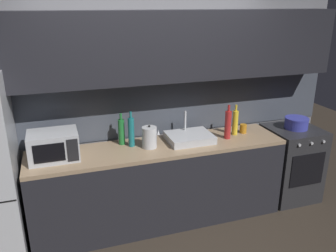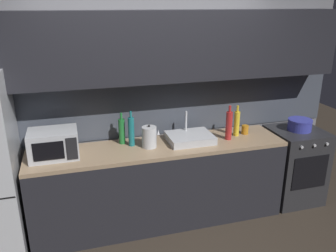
{
  "view_description": "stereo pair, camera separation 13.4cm",
  "coord_description": "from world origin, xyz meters",
  "px_view_note": "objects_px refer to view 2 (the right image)",
  "views": [
    {
      "loc": [
        -0.99,
        -2.33,
        2.32
      ],
      "look_at": [
        0.09,
        0.9,
        1.11
      ],
      "focal_mm": 37.34,
      "sensor_mm": 36.0,
      "label": 1
    },
    {
      "loc": [
        -0.86,
        -2.37,
        2.32
      ],
      "look_at": [
        0.09,
        0.9,
        1.11
      ],
      "focal_mm": 37.34,
      "sensor_mm": 36.0,
      "label": 2
    }
  ],
  "objects_px": {
    "oven_range": "(294,165)",
    "wine_bottle_yellow": "(237,123)",
    "microwave": "(54,144)",
    "wine_bottle_green": "(122,131)",
    "cooking_pot": "(300,125)",
    "mug_amber": "(245,130)",
    "wine_bottle_teal": "(131,131)",
    "wine_bottle_red": "(229,125)",
    "kettle": "(149,137)"
  },
  "relations": [
    {
      "from": "oven_range",
      "to": "wine_bottle_red",
      "type": "distance_m",
      "value": 1.1
    },
    {
      "from": "wine_bottle_green",
      "to": "mug_amber",
      "type": "relative_size",
      "value": 3.34
    },
    {
      "from": "kettle",
      "to": "wine_bottle_yellow",
      "type": "height_order",
      "value": "wine_bottle_yellow"
    },
    {
      "from": "oven_range",
      "to": "mug_amber",
      "type": "distance_m",
      "value": 0.83
    },
    {
      "from": "oven_range",
      "to": "wine_bottle_green",
      "type": "distance_m",
      "value": 2.14
    },
    {
      "from": "kettle",
      "to": "wine_bottle_green",
      "type": "distance_m",
      "value": 0.31
    },
    {
      "from": "kettle",
      "to": "mug_amber",
      "type": "distance_m",
      "value": 1.14
    },
    {
      "from": "microwave",
      "to": "wine_bottle_yellow",
      "type": "distance_m",
      "value": 1.96
    },
    {
      "from": "microwave",
      "to": "oven_range",
      "type": "bearing_deg",
      "value": -0.41
    },
    {
      "from": "microwave",
      "to": "wine_bottle_teal",
      "type": "height_order",
      "value": "wine_bottle_teal"
    },
    {
      "from": "oven_range",
      "to": "cooking_pot",
      "type": "height_order",
      "value": "cooking_pot"
    },
    {
      "from": "mug_amber",
      "to": "cooking_pot",
      "type": "distance_m",
      "value": 0.68
    },
    {
      "from": "microwave",
      "to": "cooking_pot",
      "type": "bearing_deg",
      "value": -0.38
    },
    {
      "from": "wine_bottle_teal",
      "to": "mug_amber",
      "type": "relative_size",
      "value": 3.69
    },
    {
      "from": "wine_bottle_green",
      "to": "cooking_pot",
      "type": "bearing_deg",
      "value": -4.88
    },
    {
      "from": "oven_range",
      "to": "wine_bottle_red",
      "type": "relative_size",
      "value": 2.36
    },
    {
      "from": "kettle",
      "to": "wine_bottle_yellow",
      "type": "distance_m",
      "value": 1.02
    },
    {
      "from": "wine_bottle_teal",
      "to": "cooking_pot",
      "type": "distance_m",
      "value": 1.98
    },
    {
      "from": "wine_bottle_green",
      "to": "microwave",
      "type": "bearing_deg",
      "value": -167.04
    },
    {
      "from": "microwave",
      "to": "wine_bottle_green",
      "type": "xyz_separation_m",
      "value": [
        0.69,
        0.16,
        0.01
      ]
    },
    {
      "from": "wine_bottle_teal",
      "to": "cooking_pot",
      "type": "relative_size",
      "value": 1.36
    },
    {
      "from": "oven_range",
      "to": "wine_bottle_yellow",
      "type": "distance_m",
      "value": 0.98
    },
    {
      "from": "wine_bottle_yellow",
      "to": "mug_amber",
      "type": "xyz_separation_m",
      "value": [
        0.12,
        0.02,
        -0.09
      ]
    },
    {
      "from": "wine_bottle_yellow",
      "to": "wine_bottle_green",
      "type": "height_order",
      "value": "wine_bottle_yellow"
    },
    {
      "from": "wine_bottle_teal",
      "to": "cooking_pot",
      "type": "xyz_separation_m",
      "value": [
        1.98,
        -0.09,
        -0.09
      ]
    },
    {
      "from": "wine_bottle_yellow",
      "to": "mug_amber",
      "type": "relative_size",
      "value": 3.43
    },
    {
      "from": "wine_bottle_teal",
      "to": "mug_amber",
      "type": "xyz_separation_m",
      "value": [
        1.3,
        -0.02,
        -0.11
      ]
    },
    {
      "from": "kettle",
      "to": "cooking_pot",
      "type": "relative_size",
      "value": 0.88
    },
    {
      "from": "wine_bottle_yellow",
      "to": "oven_range",
      "type": "bearing_deg",
      "value": -3.84
    },
    {
      "from": "microwave",
      "to": "mug_amber",
      "type": "xyz_separation_m",
      "value": [
        2.08,
        0.05,
        -0.08
      ]
    },
    {
      "from": "oven_range",
      "to": "mug_amber",
      "type": "bearing_deg",
      "value": 173.98
    },
    {
      "from": "oven_range",
      "to": "mug_amber",
      "type": "height_order",
      "value": "mug_amber"
    },
    {
      "from": "wine_bottle_red",
      "to": "cooking_pot",
      "type": "bearing_deg",
      "value": 1.78
    },
    {
      "from": "microwave",
      "to": "wine_bottle_teal",
      "type": "xyz_separation_m",
      "value": [
        0.77,
        0.07,
        0.02
      ]
    },
    {
      "from": "oven_range",
      "to": "wine_bottle_teal",
      "type": "distance_m",
      "value": 2.06
    },
    {
      "from": "kettle",
      "to": "wine_bottle_green",
      "type": "height_order",
      "value": "wine_bottle_green"
    },
    {
      "from": "microwave",
      "to": "wine_bottle_teal",
      "type": "relative_size",
      "value": 1.23
    },
    {
      "from": "mug_amber",
      "to": "wine_bottle_teal",
      "type": "bearing_deg",
      "value": 179.03
    },
    {
      "from": "wine_bottle_yellow",
      "to": "cooking_pot",
      "type": "height_order",
      "value": "wine_bottle_yellow"
    },
    {
      "from": "mug_amber",
      "to": "wine_bottle_green",
      "type": "bearing_deg",
      "value": 175.57
    },
    {
      "from": "wine_bottle_teal",
      "to": "oven_range",
      "type": "bearing_deg",
      "value": -2.67
    },
    {
      "from": "microwave",
      "to": "cooking_pot",
      "type": "xyz_separation_m",
      "value": [
        2.75,
        -0.02,
        -0.07
      ]
    },
    {
      "from": "wine_bottle_yellow",
      "to": "wine_bottle_green",
      "type": "distance_m",
      "value": 1.28
    },
    {
      "from": "wine_bottle_yellow",
      "to": "cooking_pot",
      "type": "distance_m",
      "value": 0.8
    },
    {
      "from": "oven_range",
      "to": "microwave",
      "type": "bearing_deg",
      "value": 179.59
    },
    {
      "from": "wine_bottle_red",
      "to": "cooking_pot",
      "type": "relative_size",
      "value": 1.38
    },
    {
      "from": "wine_bottle_teal",
      "to": "kettle",
      "type": "bearing_deg",
      "value": -28.16
    },
    {
      "from": "cooking_pot",
      "to": "wine_bottle_yellow",
      "type": "bearing_deg",
      "value": 176.32
    },
    {
      "from": "wine_bottle_green",
      "to": "wine_bottle_teal",
      "type": "relative_size",
      "value": 0.9
    },
    {
      "from": "microwave",
      "to": "wine_bottle_green",
      "type": "height_order",
      "value": "wine_bottle_green"
    }
  ]
}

